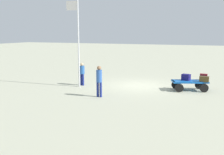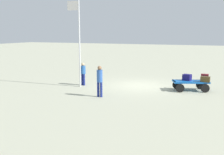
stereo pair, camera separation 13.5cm
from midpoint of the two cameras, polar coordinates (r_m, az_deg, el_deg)
name	(u,v)px [view 1 (the left image)]	position (r m, az deg, el deg)	size (l,w,h in m)	color
ground_plane	(139,86)	(18.02, 5.86, -1.80)	(120.00, 120.00, 0.00)	#ACAD92
luggage_cart	(189,83)	(17.09, 16.43, -1.25)	(2.38, 1.77, 0.63)	#1456AA
suitcase_dark	(186,77)	(17.16, 15.78, 0.07)	(0.58, 0.51, 0.39)	#181554
suitcase_olive	(204,77)	(17.61, 19.32, 0.13)	(0.45, 0.31, 0.39)	maroon
suitcase_navy	(204,79)	(16.97, 19.43, -0.32)	(0.57, 0.33, 0.34)	#47391C
worker_lead	(99,79)	(14.68, -3.12, -0.33)	(0.36, 0.36, 1.79)	navy
worker_trailing	(82,72)	(18.04, -6.84, 1.18)	(0.47, 0.47, 1.58)	navy
flagpole	(77,37)	(17.42, -7.89, 8.88)	(0.89, 0.10, 5.76)	silver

